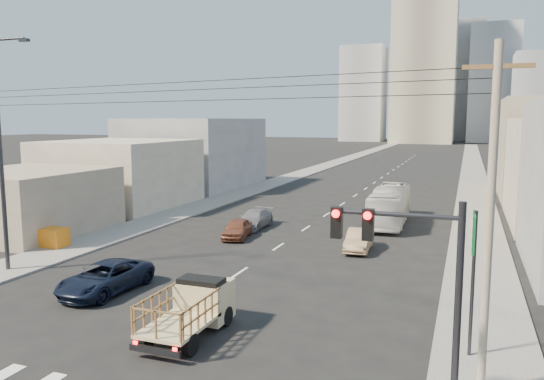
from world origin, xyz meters
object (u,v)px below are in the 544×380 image
Objects in this scene: navy_pickup at (105,278)px; utility_pole at (490,219)px; traffic_signal at (415,277)px; crate_stack at (52,237)px; city_bus at (390,205)px; sedan_brown at (237,229)px; sedan_tan at (359,240)px; green_sign at (473,249)px; flatbed_pickup at (191,306)px; streetlamp_left at (2,149)px; sedan_grey at (254,219)px.

utility_pole is at bearing -10.76° from navy_pickup.
traffic_signal is 26.10m from crate_stack.
city_bus is at bearing 103.58° from utility_pole.
city_bus reaches higher than crate_stack.
sedan_brown is at bearing 34.59° from crate_stack.
sedan_brown is 23.31m from traffic_signal.
sedan_tan is 18.88m from crate_stack.
traffic_signal is 5.21m from green_sign.
green_sign is (9.63, 1.44, 2.65)m from flatbed_pickup.
city_bus is (9.97, 21.10, 0.72)m from navy_pickup.
green_sign is (5.72, -22.56, 2.33)m from city_bus.
traffic_signal is (8.24, -3.57, 2.98)m from flatbed_pickup.
sedan_brown is at bearing 172.83° from sedan_tan.
streetlamp_left reaches higher than crate_stack.
green_sign is at bearing -6.32° from streetlamp_left.
traffic_signal reaches higher than sedan_grey.
navy_pickup is 15.16m from sedan_tan.
navy_pickup is at bearing -34.52° from crate_stack.
sedan_tan is 15.07m from green_sign.
crate_stack is (-17.89, -6.05, 0.05)m from sedan_tan.
traffic_signal is (13.20, -18.89, 3.44)m from sedan_brown.
sedan_grey is at bearing 127.27° from utility_pole.
sedan_brown is 15.06m from streetlamp_left.
city_bus is 2.02× the size of green_sign.
green_sign reaches higher than navy_pickup.
flatbed_pickup is 0.37× the size of streetlamp_left.
sedan_tan is at bearing 115.19° from green_sign.
flatbed_pickup is 0.73× the size of traffic_signal.
navy_pickup is 12.48m from sedan_brown.
sedan_grey is 0.74× the size of traffic_signal.
city_bus reaches higher than sedan_grey.
streetlamp_left reaches higher than green_sign.
sedan_tan is 0.33× the size of streetlamp_left.
utility_pole is (6.05, -25.06, 3.78)m from city_bus.
flatbed_pickup is 24.32m from city_bus.
sedan_grey is at bearing 151.19° from sedan_tan.
sedan_tan is at bearing -95.40° from city_bus.
flatbed_pickup is at bearing 156.56° from traffic_signal.
sedan_grey is at bearing 62.49° from streetlamp_left.
sedan_tan is at bearing 77.21° from flatbed_pickup.
city_bus is 28.03m from traffic_signal.
flatbed_pickup is at bearing -81.94° from sedan_brown.
streetlamp_left reaches higher than navy_pickup.
streetlamp_left is (-12.93, 3.94, 5.34)m from flatbed_pickup.
traffic_signal is 3.24m from utility_pole.
utility_pole is 5.56× the size of crate_stack.
flatbed_pickup is 10.83m from utility_pole.
navy_pickup is 9.02m from streetlamp_left.
city_bus is (3.91, 24.00, 0.32)m from flatbed_pickup.
sedan_brown is 0.63× the size of traffic_signal.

